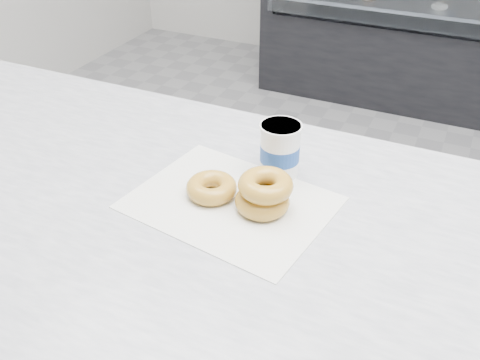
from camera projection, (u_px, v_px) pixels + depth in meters
The scene contains 6 objects.
ground at pixel (383, 351), 1.77m from camera, with size 5.00×5.00×0.00m, color gray.
display_case at pixel (476, 23), 3.09m from camera, with size 2.40×0.74×1.25m.
wax_paper at pixel (231, 203), 0.95m from camera, with size 0.34×0.26×0.00m, color silver.
donut_single at pixel (212, 188), 0.96m from camera, with size 0.09×0.09×0.03m, color gold.
donut_stack at pixel (264, 193), 0.91m from camera, with size 0.13×0.13×0.07m.
coffee_cup at pixel (280, 150), 1.00m from camera, with size 0.08×0.08×0.11m.
Camera 1 is at (0.05, -1.24, 1.46)m, focal length 40.00 mm.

